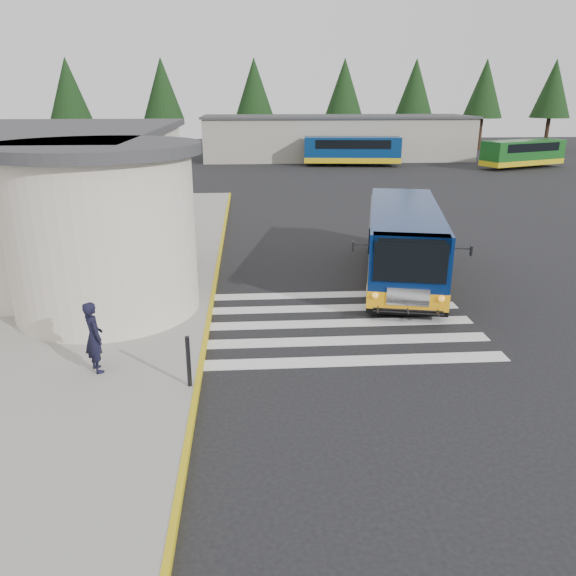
{
  "coord_description": "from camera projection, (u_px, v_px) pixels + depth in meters",
  "views": [
    {
      "loc": [
        -2.81,
        -15.47,
        6.2
      ],
      "look_at": [
        -1.77,
        -0.5,
        1.0
      ],
      "focal_mm": 35.0,
      "sensor_mm": 36.0,
      "label": 1
    }
  ],
  "objects": [
    {
      "name": "ground",
      "position": [
        346.0,
        313.0,
        16.79
      ],
      "size": [
        140.0,
        140.0,
        0.0
      ],
      "primitive_type": "plane",
      "color": "black",
      "rests_on": "ground"
    },
    {
      "name": "pedestrian_a",
      "position": [
        94.0,
        337.0,
        12.7
      ],
      "size": [
        0.67,
        0.74,
        1.69
      ],
      "primitive_type": "imported",
      "rotation": [
        0.0,
        0.0,
        2.14
      ],
      "color": "black",
      "rests_on": "sidewalk"
    },
    {
      "name": "sidewalk",
      "position": [
        77.0,
        276.0,
        19.95
      ],
      "size": [
        10.0,
        34.0,
        0.15
      ],
      "primitive_type": "cube",
      "color": "gray",
      "rests_on": "ground"
    },
    {
      "name": "curb_strip",
      "position": [
        217.0,
        273.0,
        20.27
      ],
      "size": [
        0.12,
        34.0,
        0.16
      ],
      "primitive_type": "cube",
      "color": "gold",
      "rests_on": "ground"
    },
    {
      "name": "crosswalk",
      "position": [
        333.0,
        323.0,
        16.0
      ],
      "size": [
        8.0,
        5.35,
        0.01
      ],
      "color": "silver",
      "rests_on": "ground"
    },
    {
      "name": "depot_building",
      "position": [
        336.0,
        137.0,
        56.08
      ],
      "size": [
        26.4,
        8.4,
        4.2
      ],
      "color": "gray",
      "rests_on": "ground"
    },
    {
      "name": "far_bus_a",
      "position": [
        352.0,
        150.0,
        50.64
      ],
      "size": [
        8.8,
        3.28,
        2.22
      ],
      "rotation": [
        0.0,
        0.0,
        1.47
      ],
      "color": "navy",
      "rests_on": "ground"
    },
    {
      "name": "far_bus_b",
      "position": [
        523.0,
        153.0,
        49.16
      ],
      "size": [
        8.25,
        5.15,
        2.07
      ],
      "rotation": [
        0.0,
        0.0,
        1.97
      ],
      "color": "#144D18",
      "rests_on": "ground"
    },
    {
      "name": "pedestrian_b",
      "position": [
        117.0,
        285.0,
        16.09
      ],
      "size": [
        0.93,
        1.02,
        1.7
      ],
      "primitive_type": "imported",
      "rotation": [
        0.0,
        0.0,
        -1.13
      ],
      "color": "black",
      "rests_on": "sidewalk"
    },
    {
      "name": "transit_bus",
      "position": [
        403.0,
        245.0,
        19.53
      ],
      "size": [
        4.52,
        9.21,
        2.52
      ],
      "rotation": [
        0.0,
        0.0,
        -0.22
      ],
      "color": "#061B4F",
      "rests_on": "ground"
    },
    {
      "name": "bollard",
      "position": [
        189.0,
        361.0,
        12.1
      ],
      "size": [
        0.1,
        0.1,
        1.17
      ],
      "primitive_type": "cylinder",
      "color": "black",
      "rests_on": "sidewalk"
    },
    {
      "name": "station_building",
      "position": [
        42.0,
        193.0,
        21.75
      ],
      "size": [
        12.7,
        18.7,
        4.8
      ],
      "color": "beige",
      "rests_on": "ground"
    },
    {
      "name": "tree_line",
      "position": [
        329.0,
        89.0,
        62.12
      ],
      "size": [
        58.4,
        4.4,
        10.0
      ],
      "color": "black",
      "rests_on": "ground"
    }
  ]
}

